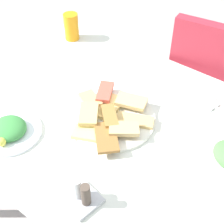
{
  "coord_description": "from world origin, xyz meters",
  "views": [
    {
      "loc": [
        0.5,
        -0.63,
        1.53
      ],
      "look_at": [
        0.0,
        -0.0,
        0.77
      ],
      "focal_mm": 51.66,
      "sensor_mm": 36.0,
      "label": 1
    }
  ],
  "objects_px": {
    "paper_napkin": "(194,96)",
    "condiment_caddy": "(82,196)",
    "dining_chair": "(213,92)",
    "fork": "(192,98)",
    "salad_plate_greens": "(9,130)",
    "spoon": "(197,93)",
    "dining_table": "(112,132)",
    "pide_platter": "(111,117)",
    "soda_can": "(71,27)"
  },
  "relations": [
    {
      "from": "dining_table",
      "to": "dining_chair",
      "type": "height_order",
      "value": "dining_chair"
    },
    {
      "from": "dining_chair",
      "to": "fork",
      "type": "height_order",
      "value": "dining_chair"
    },
    {
      "from": "dining_table",
      "to": "dining_chair",
      "type": "xyz_separation_m",
      "value": [
        0.14,
        0.61,
        -0.14
      ]
    },
    {
      "from": "fork",
      "to": "soda_can",
      "type": "bearing_deg",
      "value": -177.76
    },
    {
      "from": "spoon",
      "to": "condiment_caddy",
      "type": "distance_m",
      "value": 0.61
    },
    {
      "from": "paper_napkin",
      "to": "soda_can",
      "type": "bearing_deg",
      "value": 177.95
    },
    {
      "from": "paper_napkin",
      "to": "spoon",
      "type": "xyz_separation_m",
      "value": [
        0.0,
        0.02,
        0.0
      ]
    },
    {
      "from": "paper_napkin",
      "to": "spoon",
      "type": "height_order",
      "value": "spoon"
    },
    {
      "from": "soda_can",
      "to": "spoon",
      "type": "relative_size",
      "value": 0.63
    },
    {
      "from": "dining_table",
      "to": "fork",
      "type": "relative_size",
      "value": 6.83
    },
    {
      "from": "condiment_caddy",
      "to": "dining_table",
      "type": "bearing_deg",
      "value": 114.36
    },
    {
      "from": "fork",
      "to": "spoon",
      "type": "relative_size",
      "value": 0.91
    },
    {
      "from": "paper_napkin",
      "to": "condiment_caddy",
      "type": "height_order",
      "value": "condiment_caddy"
    },
    {
      "from": "dining_table",
      "to": "paper_napkin",
      "type": "height_order",
      "value": "paper_napkin"
    },
    {
      "from": "pide_platter",
      "to": "soda_can",
      "type": "distance_m",
      "value": 0.58
    },
    {
      "from": "dining_table",
      "to": "condiment_caddy",
      "type": "height_order",
      "value": "condiment_caddy"
    },
    {
      "from": "paper_napkin",
      "to": "fork",
      "type": "height_order",
      "value": "fork"
    },
    {
      "from": "soda_can",
      "to": "spoon",
      "type": "xyz_separation_m",
      "value": [
        0.65,
        -0.01,
        -0.06
      ]
    },
    {
      "from": "salad_plate_greens",
      "to": "paper_napkin",
      "type": "relative_size",
      "value": 1.35
    },
    {
      "from": "spoon",
      "to": "condiment_caddy",
      "type": "relative_size",
      "value": 1.9
    },
    {
      "from": "dining_table",
      "to": "condiment_caddy",
      "type": "relative_size",
      "value": 11.86
    },
    {
      "from": "paper_napkin",
      "to": "fork",
      "type": "distance_m",
      "value": 0.02
    },
    {
      "from": "dining_table",
      "to": "condiment_caddy",
      "type": "bearing_deg",
      "value": -65.64
    },
    {
      "from": "pide_platter",
      "to": "spoon",
      "type": "xyz_separation_m",
      "value": [
        0.17,
        0.31,
        -0.01
      ]
    },
    {
      "from": "dining_chair",
      "to": "pide_platter",
      "type": "bearing_deg",
      "value": -101.96
    },
    {
      "from": "paper_napkin",
      "to": "condiment_caddy",
      "type": "xyz_separation_m",
      "value": [
        -0.03,
        -0.59,
        0.03
      ]
    },
    {
      "from": "fork",
      "to": "spoon",
      "type": "bearing_deg",
      "value": 95.87
    },
    {
      "from": "fork",
      "to": "spoon",
      "type": "height_order",
      "value": "same"
    },
    {
      "from": "pide_platter",
      "to": "paper_napkin",
      "type": "distance_m",
      "value": 0.34
    },
    {
      "from": "dining_table",
      "to": "soda_can",
      "type": "height_order",
      "value": "soda_can"
    },
    {
      "from": "soda_can",
      "to": "condiment_caddy",
      "type": "bearing_deg",
      "value": -44.83
    },
    {
      "from": "salad_plate_greens",
      "to": "fork",
      "type": "xyz_separation_m",
      "value": [
        0.39,
        0.53,
        -0.01
      ]
    },
    {
      "from": "salad_plate_greens",
      "to": "soda_can",
      "type": "bearing_deg",
      "value": 114.28
    },
    {
      "from": "pide_platter",
      "to": "fork",
      "type": "height_order",
      "value": "pide_platter"
    },
    {
      "from": "fork",
      "to": "spoon",
      "type": "distance_m",
      "value": 0.04
    },
    {
      "from": "dining_chair",
      "to": "condiment_caddy",
      "type": "bearing_deg",
      "value": -89.86
    },
    {
      "from": "pide_platter",
      "to": "spoon",
      "type": "bearing_deg",
      "value": 61.71
    },
    {
      "from": "condiment_caddy",
      "to": "soda_can",
      "type": "bearing_deg",
      "value": 135.17
    },
    {
      "from": "salad_plate_greens",
      "to": "spoon",
      "type": "bearing_deg",
      "value": 55.48
    },
    {
      "from": "dining_chair",
      "to": "condiment_caddy",
      "type": "xyz_separation_m",
      "value": [
        0.0,
        -0.92,
        0.24
      ]
    },
    {
      "from": "dining_table",
      "to": "dining_chair",
      "type": "relative_size",
      "value": 1.31
    },
    {
      "from": "dining_chair",
      "to": "spoon",
      "type": "relative_size",
      "value": 4.79
    },
    {
      "from": "dining_chair",
      "to": "spoon",
      "type": "height_order",
      "value": "dining_chair"
    },
    {
      "from": "paper_napkin",
      "to": "condiment_caddy",
      "type": "distance_m",
      "value": 0.59
    },
    {
      "from": "spoon",
      "to": "condiment_caddy",
      "type": "bearing_deg",
      "value": -84.29
    },
    {
      "from": "soda_can",
      "to": "spoon",
      "type": "distance_m",
      "value": 0.65
    },
    {
      "from": "dining_table",
      "to": "soda_can",
      "type": "xyz_separation_m",
      "value": [
        -0.48,
        0.3,
        0.14
      ]
    },
    {
      "from": "fork",
      "to": "paper_napkin",
      "type": "bearing_deg",
      "value": 95.87
    },
    {
      "from": "soda_can",
      "to": "condiment_caddy",
      "type": "relative_size",
      "value": 1.2
    },
    {
      "from": "dining_chair",
      "to": "spoon",
      "type": "xyz_separation_m",
      "value": [
        0.03,
        -0.32,
        0.22
      ]
    }
  ]
}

